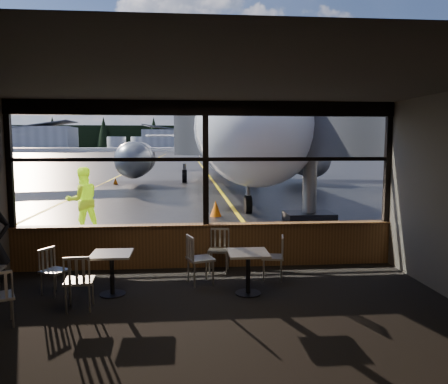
{
  "coord_description": "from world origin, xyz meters",
  "views": [
    {
      "loc": [
        -0.41,
        -9.12,
        2.6
      ],
      "look_at": [
        0.47,
        1.0,
        1.5
      ],
      "focal_mm": 35.0,
      "sensor_mm": 36.0,
      "label": 1
    }
  ],
  "objects": [
    {
      "name": "carpet_floor",
      "position": [
        0.0,
        -3.0,
        0.01
      ],
      "size": [
        8.0,
        6.0,
        0.01
      ],
      "primitive_type": "cube",
      "color": "black",
      "rests_on": "ground"
    },
    {
      "name": "treeline",
      "position": [
        0.0,
        210.0,
        6.0
      ],
      "size": [
        360.0,
        3.0,
        12.0
      ],
      "primitive_type": "cube",
      "color": "black",
      "rests_on": "ground_plane"
    },
    {
      "name": "mullion_left",
      "position": [
        -3.95,
        0.0,
        2.2
      ],
      "size": [
        0.12,
        0.12,
        2.6
      ],
      "primitive_type": "cube",
      "color": "black",
      "rests_on": "ground"
    },
    {
      "name": "chair_near_e",
      "position": [
        1.24,
        -0.99,
        0.43
      ],
      "size": [
        0.56,
        0.56,
        0.87
      ],
      "primitive_type": null,
      "rotation": [
        0.0,
        0.0,
        1.37
      ],
      "color": "#AAA599",
      "rests_on": "carpet_floor"
    },
    {
      "name": "jet_bridge",
      "position": [
        3.6,
        5.5,
        2.58
      ],
      "size": [
        9.69,
        11.84,
        5.17
      ],
      "primitive_type": null,
      "color": "#2B2A2D",
      "rests_on": "ground_plane"
    },
    {
      "name": "hangar_left",
      "position": [
        -70.0,
        180.0,
        5.5
      ],
      "size": [
        45.0,
        18.0,
        11.0
      ],
      "primitive_type": null,
      "color": "silver",
      "rests_on": "ground_plane"
    },
    {
      "name": "mullion_right",
      "position": [
        3.95,
        0.0,
        2.2
      ],
      "size": [
        0.12,
        0.12,
        2.6
      ],
      "primitive_type": "cube",
      "color": "black",
      "rests_on": "ground"
    },
    {
      "name": "airliner",
      "position": [
        1.95,
        20.25,
        5.92
      ],
      "size": [
        32.28,
        38.73,
        11.83
      ],
      "primitive_type": null,
      "rotation": [
        0.0,
        0.0,
        -0.0
      ],
      "color": "white",
      "rests_on": "ground_plane"
    },
    {
      "name": "fuel_tank_c",
      "position": [
        -10.0,
        182.0,
        3.0
      ],
      "size": [
        8.0,
        8.0,
        6.0
      ],
      "primitive_type": "cylinder",
      "color": "silver",
      "rests_on": "ground_plane"
    },
    {
      "name": "ground_plane",
      "position": [
        0.0,
        120.0,
        0.0
      ],
      "size": [
        520.0,
        520.0,
        0.0
      ],
      "primitive_type": "plane",
      "color": "black",
      "rests_on": "ground"
    },
    {
      "name": "fuel_tank_b",
      "position": [
        -20.0,
        182.0,
        3.0
      ],
      "size": [
        8.0,
        8.0,
        6.0
      ],
      "primitive_type": "cylinder",
      "color": "silver",
      "rests_on": "ground_plane"
    },
    {
      "name": "ceiling",
      "position": [
        0.0,
        -3.0,
        3.5
      ],
      "size": [
        8.0,
        6.0,
        0.04
      ],
      "primitive_type": "cube",
      "color": "#38332D",
      "rests_on": "ground"
    },
    {
      "name": "window_header",
      "position": [
        0.0,
        0.0,
        3.35
      ],
      "size": [
        8.0,
        0.18,
        0.3
      ],
      "primitive_type": "cube",
      "color": "black",
      "rests_on": "ground"
    },
    {
      "name": "cone_wing",
      "position": [
        -5.07,
        20.12,
        0.21
      ],
      "size": [
        0.31,
        0.31,
        0.43
      ],
      "primitive_type": "cone",
      "color": "#DA6306",
      "rests_on": "ground_plane"
    },
    {
      "name": "cone_nose",
      "position": [
        0.65,
        6.57,
        0.29
      ],
      "size": [
        0.41,
        0.41,
        0.57
      ],
      "primitive_type": "cone",
      "color": "orange",
      "rests_on": "ground_plane"
    },
    {
      "name": "mullion_centre",
      "position": [
        0.0,
        0.0,
        2.2
      ],
      "size": [
        0.12,
        0.12,
        2.6
      ],
      "primitive_type": "cube",
      "color": "black",
      "rests_on": "ground"
    },
    {
      "name": "ground_crew",
      "position": [
        -3.43,
        3.86,
        0.98
      ],
      "size": [
        1.19,
        1.1,
        1.96
      ],
      "primitive_type": "imported",
      "rotation": [
        0.0,
        0.0,
        3.64
      ],
      "color": "#BFF219",
      "rests_on": "ground_plane"
    },
    {
      "name": "chair_near_n",
      "position": [
        0.25,
        -0.4,
        0.44
      ],
      "size": [
        0.57,
        0.57,
        0.89
      ],
      "primitive_type": null,
      "rotation": [
        0.0,
        0.0,
        2.95
      ],
      "color": "#B1ABA0",
      "rests_on": "carpet_floor"
    },
    {
      "name": "chair_near_w",
      "position": [
        -0.15,
        -1.15,
        0.47
      ],
      "size": [
        0.65,
        0.65,
        0.94
      ],
      "primitive_type": null,
      "rotation": [
        0.0,
        0.0,
        -1.26
      ],
      "color": "#BDB6AA",
      "rests_on": "carpet_floor"
    },
    {
      "name": "window_sill",
      "position": [
        0.0,
        0.0,
        0.45
      ],
      "size": [
        8.0,
        0.28,
        0.9
      ],
      "primitive_type": "cube",
      "color": "brown",
      "rests_on": "ground"
    },
    {
      "name": "hangar_right",
      "position": [
        60.0,
        178.0,
        6.0
      ],
      "size": [
        50.0,
        20.0,
        12.0
      ],
      "primitive_type": null,
      "color": "silver",
      "rests_on": "ground_plane"
    },
    {
      "name": "cafe_table_mid",
      "position": [
        -1.7,
        -1.63,
        0.37
      ],
      "size": [
        0.68,
        0.68,
        0.75
      ],
      "primitive_type": null,
      "color": "#A6A199",
      "rests_on": "carpet_floor"
    },
    {
      "name": "hangar_mid",
      "position": [
        0.0,
        185.0,
        5.0
      ],
      "size": [
        38.0,
        15.0,
        10.0
      ],
      "primitive_type": null,
      "color": "silver",
      "rests_on": "ground_plane"
    },
    {
      "name": "window_transom",
      "position": [
        0.0,
        0.0,
        2.3
      ],
      "size": [
        8.0,
        0.1,
        0.08
      ],
      "primitive_type": "cube",
      "color": "black",
      "rests_on": "ground"
    },
    {
      "name": "fuel_tank_a",
      "position": [
        -30.0,
        182.0,
        3.0
      ],
      "size": [
        8.0,
        8.0,
        6.0
      ],
      "primitive_type": "cylinder",
      "color": "silver",
      "rests_on": "ground_plane"
    },
    {
      "name": "chair_mid_s",
      "position": [
        -2.1,
        -2.26,
        0.46
      ],
      "size": [
        0.53,
        0.53,
        0.91
      ],
      "primitive_type": null,
      "rotation": [
        0.0,
        0.0,
        0.07
      ],
      "color": "#B8B3A6",
      "rests_on": "carpet_floor"
    },
    {
      "name": "chair_mid_w",
      "position": [
        -2.7,
        -1.49,
        0.41
      ],
      "size": [
        0.61,
        0.61,
        0.82
      ],
      "primitive_type": null,
      "rotation": [
        0.0,
        0.0,
        -2.12
      ],
      "color": "#B9B4A7",
      "rests_on": "carpet_floor"
    },
    {
      "name": "cafe_table_near",
      "position": [
        0.65,
        -1.79,
        0.38
      ],
      "size": [
        0.69,
        0.69,
        0.76
      ],
      "primitive_type": null,
      "color": "#9F9A92",
      "rests_on": "carpet_floor"
    },
    {
      "name": "wall_back",
      "position": [
        0.0,
        -6.0,
        1.75
      ],
      "size": [
        8.0,
        0.04,
        3.5
      ],
      "primitive_type": "cube",
      "color": "#4B453C",
      "rests_on": "ground"
    }
  ]
}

